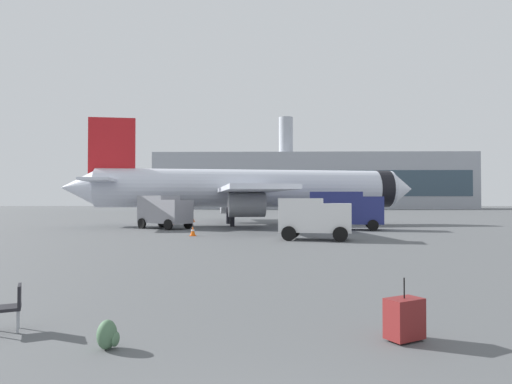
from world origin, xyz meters
name	(u,v)px	position (x,y,z in m)	size (l,w,h in m)	color
airplane_at_gate	(248,189)	(-1.83, 42.07, 3.66)	(35.70, 32.35, 10.50)	silver
service_truck	(164,210)	(-8.89, 35.92, 1.61)	(5.19, 4.58, 2.90)	gray
fuel_truck	(345,209)	(6.73, 34.99, 1.77)	(6.30, 3.48, 3.20)	navy
cargo_van	(314,217)	(3.01, 24.91, 1.45)	(4.69, 3.00, 2.60)	white
safety_cone_near	(193,219)	(-8.32, 48.09, 0.30)	(0.44, 0.44, 0.61)	#F2590C
safety_cone_mid	(193,231)	(-5.08, 27.87, 0.34)	(0.44, 0.44, 0.69)	#F2590C
rolling_suitcase	(404,318)	(2.38, 4.72, 0.39)	(0.75, 0.67, 1.10)	maroon
traveller_backpack	(108,335)	(-2.65, 4.17, 0.23)	(0.36, 0.40, 0.48)	#476B4C
gate_chair	(11,305)	(-4.82, 5.14, 0.50)	(0.64, 0.64, 0.86)	black
terminal_building	(311,182)	(14.33, 137.86, 8.43)	(95.09, 22.15, 28.68)	#9EA3AD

